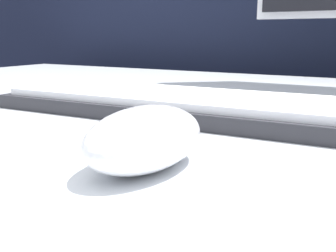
# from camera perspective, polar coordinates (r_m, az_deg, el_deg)

# --- Properties ---
(computer_mouse_near) EXTENTS (0.07, 0.11, 0.04)m
(computer_mouse_near) POSITION_cam_1_polar(r_m,az_deg,el_deg) (0.26, -3.32, -1.78)
(computer_mouse_near) COLOR white
(computer_mouse_near) RESTS_ON desk
(keyboard) EXTENTS (0.45, 0.15, 0.02)m
(keyboard) POSITION_cam_1_polar(r_m,az_deg,el_deg) (0.44, 2.70, 3.11)
(keyboard) COLOR #28282D
(keyboard) RESTS_ON desk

